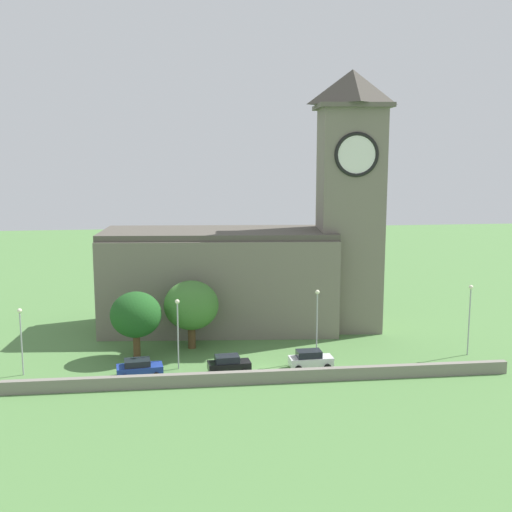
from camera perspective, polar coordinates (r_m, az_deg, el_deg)
The scene contains 12 objects.
ground_plane at distance 76.15m, azimuth -1.01°, elevation -6.57°, with size 200.00×200.00×0.00m, color #517F42.
church at distance 75.36m, azimuth 0.37°, elevation 0.14°, with size 33.64×12.97×29.97m.
quay_barrier at distance 59.33m, azimuth 0.76°, elevation -10.69°, with size 46.33×0.70×1.18m, color gray.
car_blue at distance 61.93m, azimuth -10.36°, elevation -9.74°, with size 4.45×2.63×1.63m.
car_black at distance 61.77m, azimuth -2.45°, elevation -9.59°, with size 4.16×2.32×1.74m.
car_white at distance 63.19m, azimuth 4.86°, elevation -9.14°, with size 4.27×2.19×1.81m.
streetlamp_west_end at distance 64.05m, azimuth -20.20°, elevation -6.22°, with size 0.44×0.44×6.46m.
streetlamp_west_mid at distance 62.24m, azimuth -6.98°, elevation -5.90°, with size 0.44×0.44×6.91m.
streetlamp_central at distance 64.28m, azimuth 5.45°, elevation -5.16°, with size 0.44×0.44×7.31m.
streetlamp_east_mid at distance 69.42m, azimuth 18.49°, elevation -4.48°, with size 0.44×0.44×7.39m.
tree_churchyard at distance 66.05m, azimuth -10.64°, elevation -5.17°, with size 5.16×5.16×6.90m.
tree_riverside_east at distance 68.44m, azimuth -5.78°, elevation -4.39°, with size 5.81×5.81×7.34m.
Camera 1 is at (-7.39, -57.81, 21.04)m, focal length 44.96 mm.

